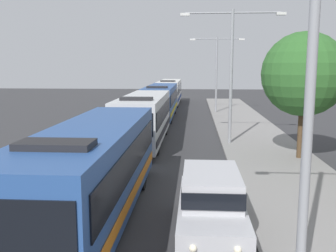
{
  "coord_description": "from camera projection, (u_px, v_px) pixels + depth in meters",
  "views": [
    {
      "loc": [
        1.89,
        -1.23,
        4.93
      ],
      "look_at": [
        0.66,
        16.39,
        2.13
      ],
      "focal_mm": 40.82,
      "sensor_mm": 36.0,
      "label": 1
    }
  ],
  "objects": [
    {
      "name": "bus_lead",
      "position": [
        94.0,
        168.0,
        12.21
      ],
      "size": [
        2.58,
        10.95,
        3.21
      ],
      "color": "#284C8C",
      "rests_on": "ground_plane"
    },
    {
      "name": "bus_second_in_line",
      "position": [
        144.0,
        117.0,
        24.35
      ],
      "size": [
        2.58,
        10.78,
        3.21
      ],
      "color": "silver",
      "rests_on": "ground_plane"
    },
    {
      "name": "bus_middle",
      "position": [
        161.0,
        100.0,
        36.04
      ],
      "size": [
        2.58,
        11.8,
        3.21
      ],
      "color": "#284C8C",
      "rests_on": "ground_plane"
    },
    {
      "name": "bus_fourth_in_line",
      "position": [
        170.0,
        91.0,
        48.81
      ],
      "size": [
        2.58,
        11.92,
        3.21
      ],
      "color": "silver",
      "rests_on": "ground_plane"
    },
    {
      "name": "white_suv",
      "position": [
        211.0,
        201.0,
        11.07
      ],
      "size": [
        1.86,
        4.89,
        1.9
      ],
      "color": "#B7B7BC",
      "rests_on": "ground_plane"
    },
    {
      "name": "streetlamp_near",
      "position": [
        313.0,
        38.0,
        7.15
      ],
      "size": [
        5.74,
        0.28,
        8.73
      ],
      "color": "gray",
      "rests_on": "sidewalk"
    },
    {
      "name": "streetlamp_mid",
      "position": [
        231.0,
        62.0,
        23.16
      ],
      "size": [
        6.23,
        0.28,
        8.09
      ],
      "color": "gray",
      "rests_on": "sidewalk"
    },
    {
      "name": "streetlamp_far",
      "position": [
        217.0,
        66.0,
        39.16
      ],
      "size": [
        5.52,
        0.28,
        7.69
      ],
      "color": "gray",
      "rests_on": "sidewalk"
    },
    {
      "name": "roadside_tree",
      "position": [
        304.0,
        74.0,
        19.38
      ],
      "size": [
        4.29,
        4.29,
        6.5
      ],
      "color": "#4C3823",
      "rests_on": "sidewalk"
    }
  ]
}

